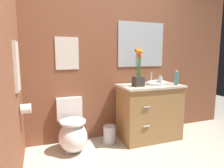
{
  "coord_description": "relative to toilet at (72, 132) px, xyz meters",
  "views": [
    {
      "loc": [
        -1.05,
        -1.45,
        1.29
      ],
      "look_at": [
        -0.12,
        1.06,
        0.89
      ],
      "focal_mm": 31.58,
      "sensor_mm": 36.0,
      "label": 1
    }
  ],
  "objects": [
    {
      "name": "wall_back",
      "position": [
        0.87,
        0.3,
        1.01
      ],
      "size": [
        4.0,
        0.05,
        2.5
      ],
      "primitive_type": "cube",
      "color": "brown",
      "rests_on": "ground_plane"
    },
    {
      "name": "wall_left",
      "position": [
        -0.64,
        -0.71,
        1.01
      ],
      "size": [
        0.05,
        3.94,
        2.5
      ],
      "primitive_type": "cube",
      "color": "brown",
      "rests_on": "ground_plane"
    },
    {
      "name": "toilet",
      "position": [
        0.0,
        0.0,
        0.0
      ],
      "size": [
        0.38,
        0.59,
        0.69
      ],
      "color": "white",
      "rests_on": "ground_plane"
    },
    {
      "name": "vanity_cabinet",
      "position": [
        1.18,
        -0.03,
        0.19
      ],
      "size": [
        0.94,
        0.56,
        1.02
      ],
      "color": "#9E7242",
      "rests_on": "ground_plane"
    },
    {
      "name": "flower_vase",
      "position": [
        0.95,
        -0.08,
        0.78
      ],
      "size": [
        0.14,
        0.14,
        0.55
      ],
      "color": "#38332D",
      "rests_on": "vanity_cabinet"
    },
    {
      "name": "soap_bottle",
      "position": [
        1.29,
        -0.13,
        0.66
      ],
      "size": [
        0.06,
        0.06,
        0.15
      ],
      "color": "white",
      "rests_on": "vanity_cabinet"
    },
    {
      "name": "lotion_bottle",
      "position": [
        1.55,
        -0.17,
        0.7
      ],
      "size": [
        0.06,
        0.06,
        0.22
      ],
      "color": "teal",
      "rests_on": "vanity_cabinet"
    },
    {
      "name": "trash_bin",
      "position": [
        0.53,
        -0.01,
        -0.11
      ],
      "size": [
        0.18,
        0.18,
        0.27
      ],
      "color": "#B7B7BC",
      "rests_on": "ground_plane"
    },
    {
      "name": "wall_poster",
      "position": [
        0.0,
        0.27,
        1.06
      ],
      "size": [
        0.32,
        0.01,
        0.45
      ],
      "primitive_type": "cube",
      "color": "silver"
    },
    {
      "name": "wall_mirror",
      "position": [
        1.18,
        0.27,
        1.21
      ],
      "size": [
        0.8,
        0.01,
        0.7
      ],
      "primitive_type": "cube",
      "color": "#B2BCC6"
    },
    {
      "name": "hanging_towel",
      "position": [
        -0.6,
        -0.31,
        0.93
      ],
      "size": [
        0.03,
        0.28,
        0.52
      ],
      "primitive_type": "cube",
      "color": "beige"
    },
    {
      "name": "toilet_paper_roll",
      "position": [
        -0.55,
        -0.2,
        0.44
      ],
      "size": [
        0.11,
        0.11,
        0.11
      ],
      "primitive_type": "cylinder",
      "rotation": [
        0.0,
        1.57,
        0.0
      ],
      "color": "white"
    }
  ]
}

